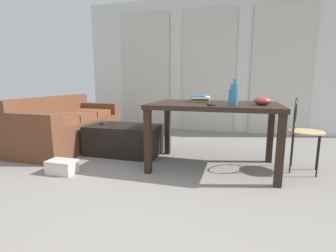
{
  "coord_description": "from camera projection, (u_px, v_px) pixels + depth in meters",
  "views": [
    {
      "loc": [
        0.61,
        -1.48,
        1.0
      ],
      "look_at": [
        -0.28,
        1.64,
        0.42
      ],
      "focal_mm": 26.45,
      "sensor_mm": 36.0,
      "label": 1
    }
  ],
  "objects": [
    {
      "name": "coffee_table",
      "position": [
        124.0,
        140.0,
        3.46
      ],
      "size": [
        0.99,
        0.57,
        0.41
      ],
      "color": "black",
      "rests_on": "ground"
    },
    {
      "name": "wall_back",
      "position": [
        209.0,
        65.0,
        4.98
      ],
      "size": [
        5.21,
        0.1,
        2.65
      ],
      "primitive_type": "cube",
      "color": "silver",
      "rests_on": "ground"
    },
    {
      "name": "craft_table",
      "position": [
        214.0,
        111.0,
        2.83
      ],
      "size": [
        1.43,
        0.88,
        0.76
      ],
      "color": "black",
      "rests_on": "ground"
    },
    {
      "name": "book_stack",
      "position": [
        201.0,
        99.0,
        3.02
      ],
      "size": [
        0.24,
        0.32,
        0.08
      ],
      "color": "gold",
      "rests_on": "craft_table"
    },
    {
      "name": "curtains",
      "position": [
        208.0,
        72.0,
        4.92
      ],
      "size": [
        3.7,
        0.03,
        2.38
      ],
      "color": "beige",
      "rests_on": "ground"
    },
    {
      "name": "bowl",
      "position": [
        262.0,
        101.0,
        2.59
      ],
      "size": [
        0.18,
        0.18,
        0.09
      ],
      "primitive_type": "ellipsoid",
      "color": "#9E3833",
      "rests_on": "craft_table"
    },
    {
      "name": "ground_plane",
      "position": [
        185.0,
        163.0,
        3.1
      ],
      "size": [
        8.78,
        8.78,
        0.0
      ],
      "primitive_type": "plane",
      "color": "gray"
    },
    {
      "name": "bottle_near",
      "position": [
        234.0,
        94.0,
        2.5
      ],
      "size": [
        0.08,
        0.08,
        0.27
      ],
      "color": "teal",
      "rests_on": "craft_table"
    },
    {
      "name": "shoebox",
      "position": [
        62.0,
        167.0,
        2.73
      ],
      "size": [
        0.31,
        0.2,
        0.15
      ],
      "color": "beige",
      "rests_on": "ground"
    },
    {
      "name": "tv_remote_on_table",
      "position": [
        211.0,
        105.0,
        2.51
      ],
      "size": [
        0.1,
        0.15,
        0.02
      ],
      "primitive_type": "cube",
      "rotation": [
        0.0,
        0.0,
        0.42
      ],
      "color": "#232326",
      "rests_on": "craft_table"
    },
    {
      "name": "couch",
      "position": [
        67.0,
        127.0,
        3.83
      ],
      "size": [
        0.9,
        1.73,
        0.77
      ],
      "color": "brown",
      "rests_on": "ground"
    },
    {
      "name": "wire_chair",
      "position": [
        301.0,
        125.0,
        2.74
      ],
      "size": [
        0.36,
        0.39,
        0.83
      ],
      "color": "tan",
      "rests_on": "ground"
    },
    {
      "name": "bottle_far",
      "position": [
        231.0,
        96.0,
        2.78
      ],
      "size": [
        0.06,
        0.06,
        0.21
      ],
      "color": "teal",
      "rests_on": "craft_table"
    },
    {
      "name": "tv_remote_primary",
      "position": [
        104.0,
        123.0,
        3.54
      ],
      "size": [
        0.07,
        0.17,
        0.02
      ],
      "primitive_type": "cube",
      "rotation": [
        0.0,
        0.0,
        0.14
      ],
      "color": "#232326",
      "rests_on": "coffee_table"
    }
  ]
}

